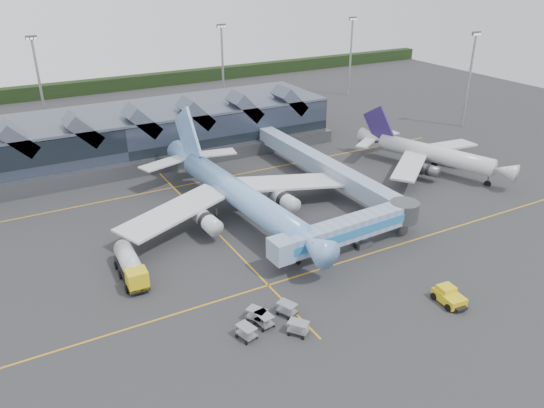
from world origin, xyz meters
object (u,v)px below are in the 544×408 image
jet_bridge (357,227)px  pushback_tug (449,296)px  regional_jet (429,153)px  fuel_truck (130,264)px  main_airliner (235,192)px

jet_bridge → pushback_tug: jet_bridge is taller
regional_jet → pushback_tug: 44.95m
pushback_tug → regional_jet: bearing=54.2°
regional_jet → fuel_truck: regional_jet is taller
main_airliner → regional_jet: size_ratio=1.46×
jet_bridge → fuel_truck: jet_bridge is taller
jet_bridge → main_airliner: bearing=118.1°
fuel_truck → pushback_tug: 40.10m
fuel_truck → pushback_tug: (31.99, -24.15, -1.06)m
main_airliner → jet_bridge: bearing=-63.0°
fuel_truck → regional_jet: bearing=11.3°
regional_jet → pushback_tug: size_ratio=6.97×
main_airliner → fuel_truck: size_ratio=4.47×
fuel_truck → pushback_tug: fuel_truck is taller
jet_bridge → pushback_tug: size_ratio=5.62×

